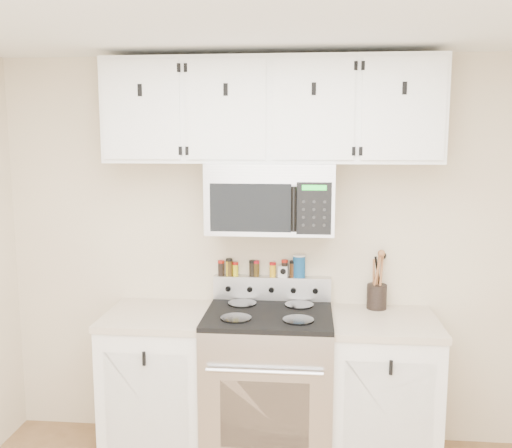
{
  "coord_description": "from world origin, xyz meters",
  "views": [
    {
      "loc": [
        0.23,
        -1.88,
        1.99
      ],
      "look_at": [
        -0.08,
        1.45,
        1.48
      ],
      "focal_mm": 40.0,
      "sensor_mm": 36.0,
      "label": 1
    }
  ],
  "objects": [
    {
      "name": "back_wall",
      "position": [
        0.0,
        1.75,
        1.25
      ],
      "size": [
        3.5,
        0.01,
        2.5
      ],
      "primitive_type": "cube",
      "color": "#C4B093",
      "rests_on": "floor"
    },
    {
      "name": "range",
      "position": [
        0.0,
        1.43,
        0.49
      ],
      "size": [
        0.76,
        0.65,
        1.1
      ],
      "color": "#B7B7BA",
      "rests_on": "floor"
    },
    {
      "name": "base_cabinet_left",
      "position": [
        -0.69,
        1.45,
        0.46
      ],
      "size": [
        0.64,
        0.62,
        0.92
      ],
      "color": "white",
      "rests_on": "floor"
    },
    {
      "name": "base_cabinet_right",
      "position": [
        0.69,
        1.45,
        0.46
      ],
      "size": [
        0.64,
        0.62,
        0.92
      ],
      "color": "white",
      "rests_on": "floor"
    },
    {
      "name": "microwave",
      "position": [
        0.0,
        1.55,
        1.63
      ],
      "size": [
        0.76,
        0.44,
        0.42
      ],
      "color": "#9E9EA3",
      "rests_on": "back_wall"
    },
    {
      "name": "upper_cabinets",
      "position": [
        -0.0,
        1.58,
        2.15
      ],
      "size": [
        2.0,
        0.35,
        0.62
      ],
      "color": "white",
      "rests_on": "back_wall"
    },
    {
      "name": "utensil_crock",
      "position": [
        0.67,
        1.66,
        1.01
      ],
      "size": [
        0.12,
        0.12,
        0.36
      ],
      "color": "black",
      "rests_on": "base_cabinet_right"
    },
    {
      "name": "kitchen_timer",
      "position": [
        0.07,
        1.71,
        1.14
      ],
      "size": [
        0.07,
        0.06,
        0.07
      ],
      "primitive_type": "cube",
      "rotation": [
        0.0,
        0.0,
        -0.17
      ],
      "color": "silver",
      "rests_on": "range"
    },
    {
      "name": "salt_canister",
      "position": [
        0.17,
        1.71,
        1.17
      ],
      "size": [
        0.08,
        0.08,
        0.15
      ],
      "color": "#134C87",
      "rests_on": "range"
    },
    {
      "name": "spice_jar_0",
      "position": [
        -0.33,
        1.71,
        1.15
      ],
      "size": [
        0.04,
        0.04,
        0.1
      ],
      "color": "black",
      "rests_on": "range"
    },
    {
      "name": "spice_jar_1",
      "position": [
        -0.28,
        1.71,
        1.16
      ],
      "size": [
        0.04,
        0.04,
        0.11
      ],
      "color": "gold",
      "rests_on": "range"
    },
    {
      "name": "spice_jar_2",
      "position": [
        -0.28,
        1.71,
        1.16
      ],
      "size": [
        0.04,
        0.04,
        0.11
      ],
      "color": "#432F10",
      "rests_on": "range"
    },
    {
      "name": "spice_jar_3",
      "position": [
        -0.24,
        1.71,
        1.15
      ],
      "size": [
        0.04,
        0.04,
        0.09
      ],
      "color": "gold",
      "rests_on": "range"
    },
    {
      "name": "spice_jar_4",
      "position": [
        -0.13,
        1.71,
        1.15
      ],
      "size": [
        0.04,
        0.04,
        0.1
      ],
      "color": "black",
      "rests_on": "range"
    },
    {
      "name": "spice_jar_5",
      "position": [
        -0.1,
        1.71,
        1.15
      ],
      "size": [
        0.04,
        0.04,
        0.1
      ],
      "color": "#3F2D0F",
      "rests_on": "range"
    },
    {
      "name": "spice_jar_6",
      "position": [
        0.0,
        1.71,
        1.15
      ],
      "size": [
        0.04,
        0.04,
        0.09
      ],
      "color": "gold",
      "rests_on": "range"
    },
    {
      "name": "spice_jar_7",
      "position": [
        0.08,
        1.71,
        1.16
      ],
      "size": [
        0.04,
        0.04,
        0.11
      ],
      "color": "black",
      "rests_on": "range"
    },
    {
      "name": "spice_jar_8",
      "position": [
        0.13,
        1.71,
        1.15
      ],
      "size": [
        0.04,
        0.04,
        0.11
      ],
      "color": "#432510",
      "rests_on": "range"
    },
    {
      "name": "spice_jar_9",
      "position": [
        0.19,
        1.71,
        1.15
      ],
      "size": [
        0.04,
        0.04,
        0.1
      ],
      "color": "#C48D17",
      "rests_on": "range"
    }
  ]
}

